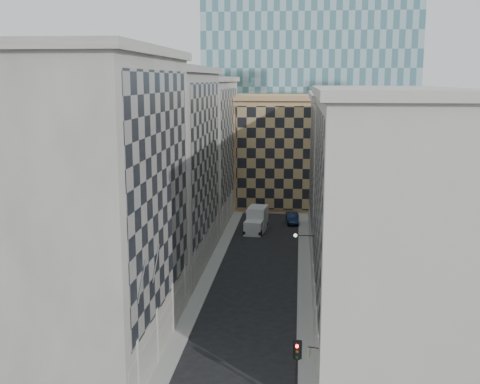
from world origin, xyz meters
The scene contains 15 objects.
sidewalk_west centered at (-5.25, 30.00, 0.07)m, with size 1.50×100.00×0.15m, color #989892.
sidewalk_east centered at (5.25, 30.00, 0.07)m, with size 1.50×100.00×0.15m, color #989892.
bldg_left_a centered at (-10.88, 11.00, 11.82)m, with size 10.80×22.80×23.70m.
bldg_left_b centered at (-10.88, 33.00, 11.32)m, with size 10.80×22.80×22.70m.
bldg_left_c centered at (-10.88, 55.00, 10.83)m, with size 10.80×22.80×21.70m.
bldg_right_a centered at (10.88, 15.00, 10.32)m, with size 10.80×26.80×20.70m.
bldg_right_b centered at (10.89, 42.00, 9.85)m, with size 10.80×28.80×19.70m.
tan_block centered at (2.00, 67.90, 9.44)m, with size 16.80×14.80×18.80m.
church_tower centered at (0.00, 82.00, 26.95)m, with size 7.20×7.20×51.50m.
flagpoles_left centered at (-5.90, 6.00, 8.00)m, with size 0.10×6.33×2.33m.
bracket_lamp centered at (4.38, 24.00, 6.20)m, with size 1.98×0.36×0.36m.
traffic_light centered at (4.55, 2.81, 3.43)m, with size 0.58×0.51×4.58m.
box_truck centered at (-1.49, 49.50, 1.47)m, with size 3.20×6.41×3.38m.
dark_car centered at (3.50, 54.83, 0.79)m, with size 1.67×4.78×1.58m, color #0E1A35.
shop_sign centered at (5.35, 3.17, 3.84)m, with size 0.75×0.64×0.72m.
Camera 1 is at (4.49, -33.62, 21.33)m, focal length 45.00 mm.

